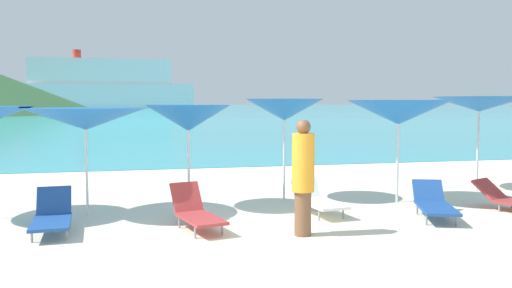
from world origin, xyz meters
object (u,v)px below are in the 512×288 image
Objects in this scene: umbrella_3 at (188,118)px; umbrella_4 at (284,110)px; umbrella_6 at (479,104)px; lounge_chair_6 at (317,199)px; umbrella_5 at (399,112)px; lounge_chair_3 at (434,203)px; beachgoer_3 at (303,175)px; cruise_ship at (102,87)px; umbrella_2 at (85,119)px; lounge_chair_0 at (52,216)px; lounge_chair_4 at (196,212)px.

umbrella_4 is at bearing 13.04° from umbrella_3.
umbrella_6 is 1.53× the size of lounge_chair_6.
lounge_chair_3 is at bearing -92.84° from umbrella_5.
beachgoer_3 reaches higher than lounge_chair_3.
umbrella_5 reaches higher than beachgoer_3.
umbrella_5 is 3.79m from beachgoer_3.
cruise_ship reaches higher than lounge_chair_6.
umbrella_2 is at bearing 161.84° from lounge_chair_6.
cruise_ship is at bearing 89.29° from lounge_chair_0.
umbrella_6 reaches higher than lounge_chair_4.
umbrella_4 is at bearing -80.70° from beachgoer_3.
umbrella_6 reaches higher than umbrella_4.
lounge_chair_4 is at bearing -92.04° from umbrella_3.
lounge_chair_6 is at bearing -160.59° from umbrella_5.
umbrella_6 is at bearing 11.52° from lounge_chair_6.
lounge_chair_4 is (2.36, -0.30, 0.02)m from lounge_chair_0.
umbrella_4 is 181.71m from cruise_ship.
umbrella_5 is at bearing -19.97° from umbrella_4.
lounge_chair_3 is (6.81, -0.42, -0.01)m from lounge_chair_0.
umbrella_2 is 1.53× the size of lounge_chair_6.
umbrella_5 is 2.77m from lounge_chair_6.
lounge_chair_4 is (-2.22, -2.29, -1.69)m from umbrella_4.
umbrella_3 is 0.03× the size of cruise_ship.
lounge_chair_6 is at bearing -97.62° from beachgoer_3.
cruise_ship reaches higher than umbrella_3.
umbrella_4 reaches higher than lounge_chair_6.
cruise_ship is at bearing 86.95° from lounge_chair_6.
lounge_chair_6 is 1.87m from beachgoer_3.
umbrella_6 is (4.92, 0.05, 0.12)m from umbrella_4.
umbrella_3 is at bearing 7.50° from umbrella_2.
umbrella_4 is at bearing 152.67° from lounge_chair_3.
umbrella_3 reaches higher than lounge_chair_0.
umbrella_4 is 2.46m from umbrella_5.
umbrella_3 is at bearing -38.94° from beachgoer_3.
lounge_chair_3 is at bearing -137.47° from umbrella_6.
umbrella_2 is 1.51× the size of lounge_chair_4.
umbrella_5 reaches higher than lounge_chair_0.
umbrella_6 is at bearing 18.71° from umbrella_5.
lounge_chair_3 is (6.35, -1.66, -1.57)m from umbrella_2.
umbrella_6 is 1.33× the size of lounge_chair_3.
lounge_chair_4 is (-7.14, -2.34, -1.81)m from umbrella_6.
lounge_chair_0 is 4.82m from lounge_chair_6.
umbrella_3 is at bearing 74.07° from lounge_chair_4.
cruise_ship is (-16.32, 181.92, 5.65)m from umbrella_5.
umbrella_4 is 3.62m from lounge_chair_4.
lounge_chair_4 is at bearing -162.18° from umbrella_5.
lounge_chair_0 is 0.99× the size of lounge_chair_6.
umbrella_2 reaches higher than lounge_chair_3.
umbrella_6 reaches higher than umbrella_2.
umbrella_2 is at bearing -174.65° from lounge_chair_3.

